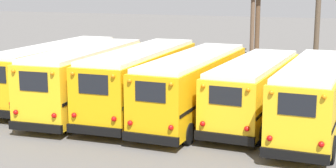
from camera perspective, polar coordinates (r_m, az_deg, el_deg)
name	(u,v)px	position (r m, az deg, el deg)	size (l,w,h in m)	color
ground_plane	(167,117)	(25.80, -0.07, -3.64)	(160.00, 160.00, 0.00)	#5B5956
school_bus_0	(56,71)	(29.56, -12.29, 1.45)	(2.44, 10.60, 3.19)	yellow
school_bus_1	(86,78)	(26.72, -9.03, 0.67)	(2.97, 10.04, 3.32)	yellow
school_bus_2	(142,79)	(26.01, -2.92, 0.56)	(2.70, 10.64, 3.32)	#EAAA0F
school_bus_3	(194,85)	(24.89, 2.93, -0.11)	(2.79, 10.57, 3.20)	#EAAA0F
school_bus_4	(255,89)	(24.72, 9.57, -0.55)	(3.03, 9.60, 2.99)	yellow
school_bus_5	(315,96)	(23.27, 15.93, -1.28)	(2.93, 9.91, 3.19)	yellow
utility_pole	(318,10)	(36.62, 16.29, 7.87)	(1.80, 0.36, 9.36)	brown
fence_line	(212,71)	(33.34, 4.90, 1.43)	(22.25, 0.06, 1.42)	#939399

